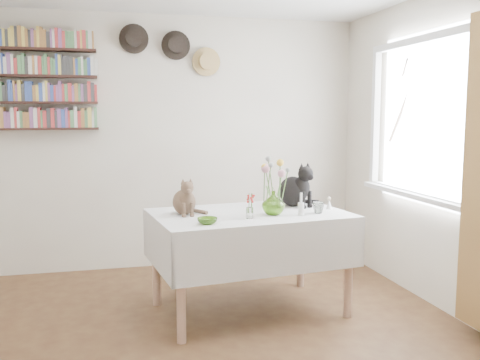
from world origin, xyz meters
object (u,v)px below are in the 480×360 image
object	(u,v)px
flower_vase	(273,203)
bookshelf_unit	(41,80)
dining_table	(249,237)
tabby_cat	(184,195)
black_cat	(293,183)

from	to	relation	value
flower_vase	bookshelf_unit	world-z (taller)	bookshelf_unit
dining_table	bookshelf_unit	bearing A→B (deg)	140.12
tabby_cat	dining_table	bearing A→B (deg)	-11.94
tabby_cat	flower_vase	xyz separation A→B (m)	(0.65, -0.18, -0.05)
black_cat	bookshelf_unit	size ratio (longest dim) A/B	0.37
dining_table	tabby_cat	xyz separation A→B (m)	(-0.50, 0.06, 0.34)
dining_table	tabby_cat	bearing A→B (deg)	173.17
tabby_cat	flower_vase	world-z (taller)	tabby_cat
dining_table	flower_vase	bearing A→B (deg)	-39.64
dining_table	flower_vase	distance (m)	0.34
black_cat	bookshelf_unit	distance (m)	2.50
dining_table	black_cat	bearing A→B (deg)	27.08
bookshelf_unit	black_cat	bearing A→B (deg)	-28.94
dining_table	flower_vase	size ratio (longest dim) A/B	8.72
bookshelf_unit	tabby_cat	bearing A→B (deg)	-49.00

